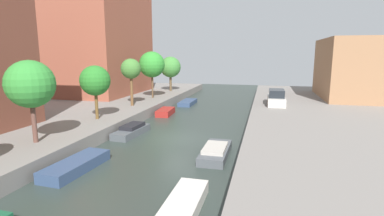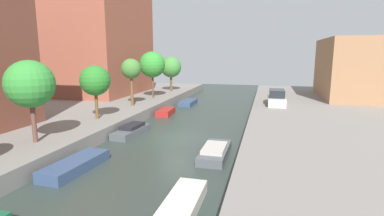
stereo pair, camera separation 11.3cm
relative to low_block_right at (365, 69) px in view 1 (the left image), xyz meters
The scene contains 15 objects.
ground_plane 26.86m from the low_block_right, 132.87° to the right, with size 84.00×84.00×0.00m, color #2D3833.
quay_left 38.50m from the low_block_right, 149.56° to the right, with size 20.00×64.00×1.00m, color gray.
low_block_right is the anchor object (origin of this frame).
street_tree_1 36.05m from the low_block_right, 134.69° to the right, with size 2.86×2.86×5.03m.
street_tree_2 31.52m from the low_block_right, 143.54° to the right, with size 2.48×2.48×4.46m.
street_tree_3 28.05m from the low_block_right, 154.66° to the right, with size 2.09×2.09×4.93m.
street_tree_4 26.09m from the low_block_right, 166.36° to the right, with size 3.16×3.16×5.70m.
street_tree_5 25.38m from the low_block_right, behind, with size 3.02×3.02×5.02m.
parked_car 13.35m from the low_block_right, 144.23° to the right, with size 1.83×4.78×1.66m.
moored_boat_left_2 34.80m from the low_block_right, 128.96° to the right, with size 1.78×4.42×0.60m.
moored_boat_left_3 29.57m from the low_block_right, 138.65° to the right, with size 1.66×4.14×0.83m.
moored_boat_left_4 24.99m from the low_block_right, 153.05° to the right, with size 1.60×3.26×0.63m.
moored_boat_left_5 22.18m from the low_block_right, 168.81° to the right, with size 1.61×4.37×0.52m.
moored_boat_right_1 33.50m from the low_block_right, 116.41° to the right, with size 1.32×4.26×0.58m.
moored_boat_right_2 27.34m from the low_block_right, 122.77° to the right, with size 1.56×4.33×0.74m.
Camera 1 is at (6.26, -20.91, 6.34)m, focal length 27.61 mm.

